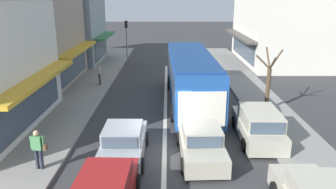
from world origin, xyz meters
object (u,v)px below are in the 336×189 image
Objects in this scene: parked_wagon_kerb_second at (258,125)px; pedestrian_browsing_midblock at (99,73)px; street_tree_right at (268,83)px; traffic_light_downstreet at (126,34)px; pedestrian_with_handbag_near at (37,147)px; sedan_behind_bus_near at (123,144)px; city_bus at (190,75)px; sedan_adjacent_lane_trail at (200,143)px.

parked_wagon_kerb_second is 2.79× the size of pedestrian_browsing_midblock.
street_tree_right is 12.40m from pedestrian_browsing_midblock.
traffic_light_downstreet reaches higher than pedestrian_with_handbag_near.
sedan_behind_bus_near is 1.00× the size of traffic_light_downstreet.
parked_wagon_kerb_second is (6.21, 1.83, 0.08)m from sedan_behind_bus_near.
traffic_light_downstreet is (-8.46, 18.35, 2.11)m from parked_wagon_kerb_second.
sedan_behind_bus_near is 6.48m from parked_wagon_kerb_second.
parked_wagon_kerb_second is at bearing 17.74° from pedestrian_with_handbag_near.
traffic_light_downstreet is 2.58× the size of pedestrian_browsing_midblock.
city_bus reaches higher than pedestrian_with_handbag_near.
sedan_behind_bus_near is at bearing 20.36° from pedestrian_with_handbag_near.
traffic_light_downstreet is at bearing 96.34° from sedan_behind_bus_near.
parked_wagon_kerb_second is 20.31m from traffic_light_downstreet.
sedan_behind_bus_near is at bearing -179.21° from sedan_adjacent_lane_trail.
pedestrian_with_handbag_near is at bearing -147.58° from street_tree_right.
pedestrian_with_handbag_near is (-3.15, -1.17, 0.40)m from sedan_behind_bus_near.
city_bus is at bearing 52.21° from pedestrian_with_handbag_near.
street_tree_right is 2.30× the size of pedestrian_with_handbag_near.
sedan_adjacent_lane_trail is at bearing -148.51° from parked_wagon_kerb_second.
city_bus is at bearing 89.80° from sedan_adjacent_lane_trail.
traffic_light_downstreet reaches higher than parked_wagon_kerb_second.
street_tree_right is (1.54, 3.93, 1.02)m from parked_wagon_kerb_second.
sedan_adjacent_lane_trail is 3.41m from parked_wagon_kerb_second.
street_tree_right reaches higher than pedestrian_with_handbag_near.
pedestrian_with_handbag_near is at bearing -169.35° from sedan_adjacent_lane_trail.
sedan_adjacent_lane_trail is 2.61× the size of pedestrian_with_handbag_near.
city_bus reaches higher than sedan_behind_bus_near.
pedestrian_browsing_midblock is (-9.50, 9.54, 0.32)m from parked_wagon_kerb_second.
sedan_behind_bus_near is 9.71m from street_tree_right.
sedan_behind_bus_near is at bearing -73.87° from pedestrian_browsing_midblock.
street_tree_right is at bearing -17.99° from city_bus.
city_bus is 2.91× the size of street_tree_right.
pedestrian_browsing_midblock is (-11.04, 5.61, -0.70)m from street_tree_right.
city_bus is at bearing -32.27° from pedestrian_browsing_midblock.
pedestrian_browsing_midblock is at bearing 90.64° from pedestrian_with_handbag_near.
street_tree_right is at bearing -55.28° from traffic_light_downstreet.
pedestrian_browsing_midblock is at bearing 134.88° from parked_wagon_kerb_second.
street_tree_right is at bearing 36.59° from sedan_behind_bus_near.
pedestrian_with_handbag_near is at bearing -92.43° from traffic_light_downstreet.
parked_wagon_kerb_second is at bearing 16.38° from sedan_behind_bus_near.
traffic_light_downstreet is (-5.57, 12.99, 0.97)m from city_bus.
sedan_behind_bus_near and sedan_adjacent_lane_trail have the same top height.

